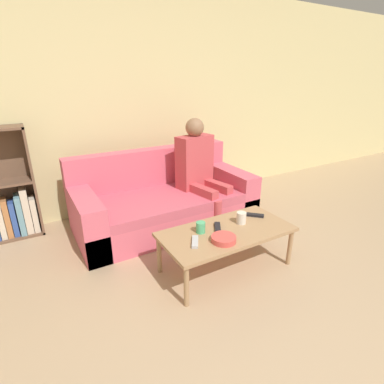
% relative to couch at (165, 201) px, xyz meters
% --- Properties ---
extents(ground_plane, '(22.00, 22.00, 0.00)m').
position_rel_couch_xyz_m(ground_plane, '(-0.03, -2.19, -0.26)').
color(ground_plane, tan).
extents(wall_back, '(12.00, 0.06, 2.60)m').
position_rel_couch_xyz_m(wall_back, '(-0.03, 0.70, 1.04)').
color(wall_back, beige).
rests_on(wall_back, ground_plane).
extents(couch, '(1.95, 0.94, 0.81)m').
position_rel_couch_xyz_m(couch, '(0.00, 0.00, 0.00)').
color(couch, '#DB5B70').
rests_on(couch, ground_plane).
extents(coffee_table, '(1.13, 0.56, 0.37)m').
position_rel_couch_xyz_m(coffee_table, '(0.08, -1.07, 0.08)').
color(coffee_table, '#A87F56').
rests_on(coffee_table, ground_plane).
extents(person_adult, '(0.49, 0.70, 1.17)m').
position_rel_couch_xyz_m(person_adult, '(0.40, -0.08, 0.39)').
color(person_adult, '#C6474C').
rests_on(person_adult, ground_plane).
extents(cup_near, '(0.08, 0.08, 0.10)m').
position_rel_couch_xyz_m(cup_near, '(0.27, -1.03, 0.16)').
color(cup_near, silver).
rests_on(cup_near, coffee_table).
extents(cup_far, '(0.08, 0.08, 0.09)m').
position_rel_couch_xyz_m(cup_far, '(-0.13, -0.99, 0.16)').
color(cup_far, '#4CB77A').
rests_on(cup_far, coffee_table).
extents(tv_remote_0, '(0.13, 0.17, 0.02)m').
position_rel_couch_xyz_m(tv_remote_0, '(0.03, -1.01, 0.12)').
color(tv_remote_0, black).
rests_on(tv_remote_0, coffee_table).
extents(tv_remote_1, '(0.13, 0.17, 0.02)m').
position_rel_couch_xyz_m(tv_remote_1, '(-0.26, -1.11, 0.12)').
color(tv_remote_1, '#B7B7BC').
rests_on(tv_remote_1, coffee_table).
extents(tv_remote_2, '(0.15, 0.15, 0.02)m').
position_rel_couch_xyz_m(tv_remote_2, '(0.47, -0.98, 0.12)').
color(tv_remote_2, black).
rests_on(tv_remote_2, coffee_table).
extents(snack_bowl, '(0.20, 0.20, 0.05)m').
position_rel_couch_xyz_m(snack_bowl, '(-0.05, -1.21, 0.13)').
color(snack_bowl, '#DB4C47').
rests_on(snack_bowl, coffee_table).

